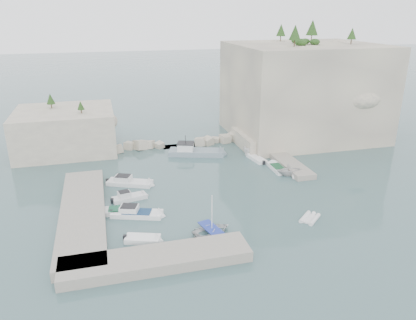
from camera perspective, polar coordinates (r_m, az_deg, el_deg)
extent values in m
plane|color=#3F5E5F|center=(52.64, 1.70, -5.27)|extent=(400.00, 400.00, 0.00)
cube|color=beige|center=(78.95, 13.23, 9.46)|extent=(26.00, 22.00, 17.00)
cube|color=beige|center=(72.11, 7.54, 2.85)|extent=(8.00, 10.00, 2.50)
cube|color=beige|center=(73.26, -19.37, 3.97)|extent=(16.00, 14.00, 7.00)
cube|color=#9E9689|center=(49.77, -17.21, -7.15)|extent=(5.00, 24.00, 1.10)
cube|color=#9E9689|center=(39.91, -7.22, -13.70)|extent=(18.00, 4.00, 1.10)
cube|color=#9E9689|center=(65.68, 10.53, 0.12)|extent=(3.00, 16.00, 0.80)
cube|color=beige|center=(72.06, -4.07, 2.51)|extent=(28.00, 3.00, 1.40)
imported|color=silver|center=(44.82, 0.55, -10.19)|extent=(4.97, 4.08, 0.90)
imported|color=silver|center=(60.60, 11.32, -2.11)|extent=(3.99, 3.52, 1.96)
imported|color=white|center=(68.07, 6.96, 0.70)|extent=(5.03, 2.61, 1.85)
cylinder|color=white|center=(43.58, 0.56, -7.30)|extent=(0.10, 0.10, 4.20)
cone|color=#1E4219|center=(70.98, 12.16, 17.15)|extent=(1.96, 1.96, 2.45)
cone|color=#1E4219|center=(82.64, 14.47, 17.61)|extent=(2.24, 2.24, 2.80)
cone|color=#1E4219|center=(78.77, 19.61, 16.42)|extent=(1.57, 1.57, 1.96)
cone|color=#1E4219|center=(83.09, 10.24, 17.56)|extent=(1.79, 1.79, 2.24)
cone|color=#1E4219|center=(74.22, -21.29, 8.03)|extent=(1.40, 1.40, 1.75)
cone|color=#1E4219|center=(69.01, -17.48, 7.35)|extent=(1.12, 1.12, 1.40)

